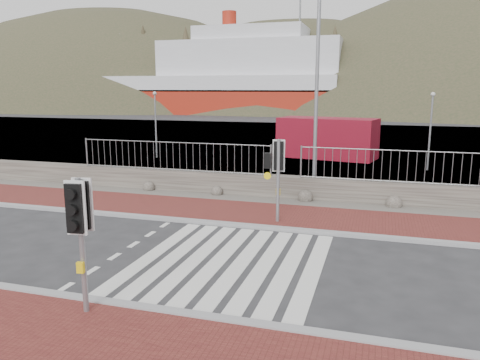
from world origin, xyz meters
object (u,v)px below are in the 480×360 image
(streetlight, at_px, (321,78))
(ferry, at_px, (215,82))
(traffic_signal_near, at_px, (80,218))
(traffic_signal_far, at_px, (277,163))
(shipping_container, at_px, (327,138))

(streetlight, bearing_deg, ferry, 93.09)
(traffic_signal_near, relative_size, streetlight, 0.33)
(ferry, distance_m, traffic_signal_near, 75.01)
(traffic_signal_near, distance_m, traffic_signal_far, 7.50)
(shipping_container, bearing_deg, traffic_signal_near, -83.42)
(ferry, distance_m, shipping_container, 55.04)
(shipping_container, bearing_deg, streetlight, -73.75)
(streetlight, bearing_deg, traffic_signal_far, -119.58)
(traffic_signal_far, relative_size, shipping_container, 0.46)
(traffic_signal_far, distance_m, streetlight, 5.24)
(ferry, bearing_deg, traffic_signal_far, -68.68)
(traffic_signal_far, distance_m, shipping_container, 15.31)
(traffic_signal_far, bearing_deg, ferry, -77.02)
(ferry, relative_size, streetlight, 5.99)
(ferry, xyz_separation_m, traffic_signal_near, (22.86, -71.36, -3.41))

